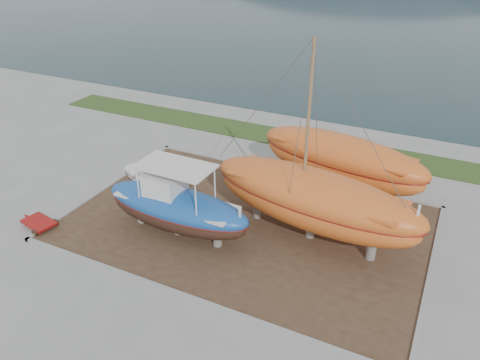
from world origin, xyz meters
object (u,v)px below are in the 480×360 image
at_px(orange_bare_hull, 340,165).
at_px(red_trailer, 39,224).
at_px(blue_caique, 176,200).
at_px(orange_sailboat, 317,148).
at_px(white_dinghy, 154,180).

bearing_deg(orange_bare_hull, red_trailer, -129.47).
relative_size(blue_caique, red_trailer, 3.04).
xyz_separation_m(orange_sailboat, orange_bare_hull, (-0.04, 5.16, -3.20)).
relative_size(blue_caique, orange_bare_hull, 0.79).
bearing_deg(red_trailer, blue_caique, 32.77).
distance_m(white_dinghy, red_trailer, 6.57).
bearing_deg(white_dinghy, orange_bare_hull, 35.69).
distance_m(blue_caique, white_dinghy, 4.87).
height_order(orange_sailboat, red_trailer, orange_sailboat).
bearing_deg(white_dinghy, red_trailer, -109.59).
relative_size(orange_sailboat, orange_bare_hull, 1.08).
distance_m(blue_caique, red_trailer, 7.49).
xyz_separation_m(blue_caique, orange_sailboat, (6.08, 2.65, 2.95)).
height_order(white_dinghy, red_trailer, white_dinghy).
bearing_deg(orange_bare_hull, blue_caique, -116.54).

